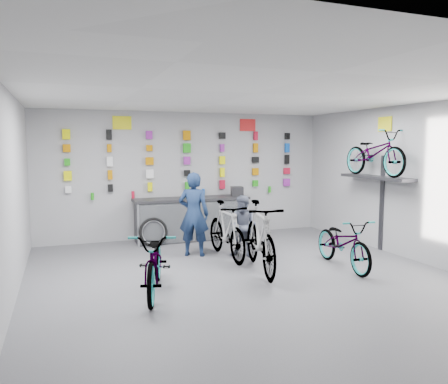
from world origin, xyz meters
name	(u,v)px	position (x,y,z in m)	size (l,w,h in m)	color
floor	(254,284)	(0.00, 0.00, 0.00)	(8.00, 8.00, 0.00)	#505055
ceiling	(256,93)	(0.00, 0.00, 3.00)	(8.00, 8.00, 0.00)	white
wall_back	(186,175)	(0.00, 4.00, 1.50)	(7.00, 7.00, 0.00)	#AAAAAD
wall_left	(6,201)	(-3.50, 0.00, 1.50)	(8.00, 8.00, 0.00)	#AAAAAD
wall_right	(428,184)	(3.50, 0.00, 1.50)	(8.00, 8.00, 0.00)	#AAAAAD
counter	(192,219)	(0.00, 3.54, 0.49)	(2.70, 0.66, 1.00)	black
merch_wall	(188,162)	(0.02, 3.93, 1.82)	(5.57, 0.08, 1.56)	white
wall_bracket	(377,181)	(3.33, 1.20, 1.46)	(0.39, 1.90, 2.00)	#333338
sign_left	(122,123)	(-1.50, 3.98, 2.72)	(0.42, 0.02, 0.30)	yellow
sign_right	(248,125)	(1.60, 3.98, 2.72)	(0.42, 0.02, 0.30)	red
sign_side	(385,124)	(3.48, 1.20, 2.65)	(0.02, 0.40, 0.30)	yellow
bike_left	(155,262)	(-1.56, 0.12, 0.49)	(0.65, 1.86, 0.98)	gray
bike_center	(260,237)	(0.38, 0.62, 0.62)	(0.58, 2.05, 1.23)	gray
bike_right	(343,243)	(1.90, 0.32, 0.46)	(0.61, 1.76, 0.93)	gray
bike_service	(226,230)	(0.16, 1.69, 0.56)	(0.52, 1.85, 1.11)	gray
bike_wall	(375,153)	(3.25, 1.20, 2.05)	(0.63, 1.80, 0.95)	gray
clerk	(194,214)	(-0.38, 2.11, 0.84)	(0.61, 0.40, 1.68)	#142547
customer	(244,227)	(0.52, 1.64, 0.61)	(0.60, 0.47, 1.23)	#52596D
spare_wheel	(153,232)	(-0.99, 3.17, 0.32)	(0.65, 0.22, 0.64)	black
register	(237,191)	(1.14, 3.55, 1.11)	(0.28, 0.30, 0.22)	black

